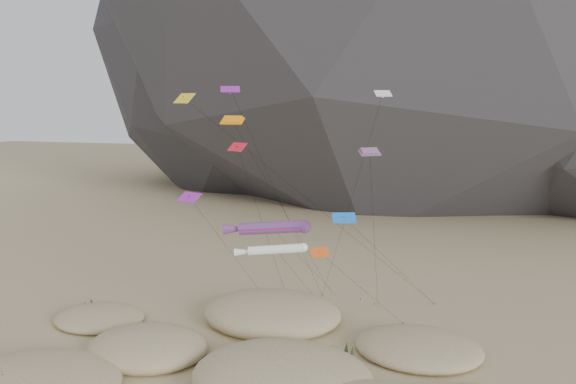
{
  "coord_description": "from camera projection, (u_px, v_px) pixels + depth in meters",
  "views": [
    {
      "loc": [
        15.72,
        -40.6,
        24.18
      ],
      "look_at": [
        0.39,
        12.0,
        15.38
      ],
      "focal_mm": 35.0,
      "sensor_mm": 36.0,
      "label": 1
    }
  ],
  "objects": [
    {
      "name": "dune_grass",
      "position": [
        250.0,
        364.0,
        50.59
      ],
      "size": [
        43.83,
        29.72,
        1.46
      ],
      "color": "black",
      "rests_on": "ground"
    },
    {
      "name": "dunes",
      "position": [
        249.0,
        364.0,
        50.79
      ],
      "size": [
        50.91,
        35.88,
        3.94
      ],
      "color": "#CCB789",
      "rests_on": "ground"
    },
    {
      "name": "kite_stakes",
      "position": [
        332.0,
        300.0,
        68.8
      ],
      "size": [
        24.72,
        7.34,
        0.3
      ],
      "color": "#3F2D1E",
      "rests_on": "ground"
    },
    {
      "name": "delta_kites",
      "position": [
        261.0,
        166.0,
        55.63
      ],
      "size": [
        26.03,
        17.5,
        25.7
      ],
      "color": "#DD4D14",
      "rests_on": "ground"
    },
    {
      "name": "rainbow_tube_kite",
      "position": [
        269.0,
        228.0,
        57.28
      ],
      "size": [
        9.35,
        14.76,
        12.52
      ],
      "color": "#E41842",
      "rests_on": "ground"
    },
    {
      "name": "multi_parafoil",
      "position": [
        370.0,
        156.0,
        50.09
      ],
      "size": [
        2.05,
        15.04,
        20.19
      ],
      "color": "red",
      "rests_on": "ground"
    },
    {
      "name": "white_tube_kite",
      "position": [
        273.0,
        250.0,
        49.91
      ],
      "size": [
        6.48,
        19.23,
        11.85
      ],
      "color": "white",
      "rests_on": "ground"
    },
    {
      "name": "orange_parafoil",
      "position": [
        234.0,
        123.0,
        56.41
      ],
      "size": [
        8.84,
        14.7,
        22.85
      ],
      "color": "orange",
      "rests_on": "ground"
    }
  ]
}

